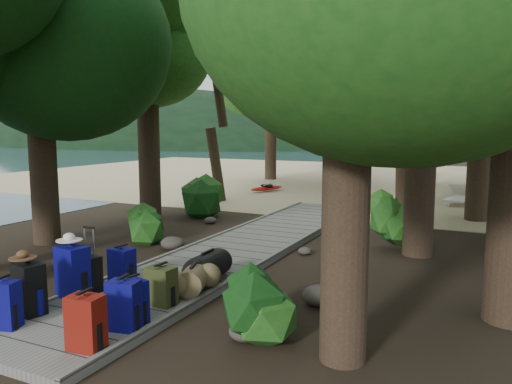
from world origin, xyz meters
The scene contains 45 objects.
ground centered at (0.00, 0.00, 0.00)m, with size 120.00×120.00×0.00m, color black.
sand_beach centered at (0.00, 16.00, 0.01)m, with size 40.00×22.00×0.02m, color tan.
water_bay centered at (-32.00, 25.00, 0.00)m, with size 50.00×60.00×0.02m, color #294A55.
distant_hill centered at (-40.00, 48.00, 0.00)m, with size 32.00×16.00×12.00m, color black.
boardwalk centered at (0.00, 1.00, 0.06)m, with size 2.00×12.00×0.12m, color slate.
backpack_left_a centered at (-0.67, -4.31, 0.45)m, with size 0.36×0.25×0.67m, color #0B056C, non-canonical shape.
backpack_left_b centered at (-0.79, -3.83, 0.51)m, with size 0.42×0.30×0.77m, color black, non-canonical shape.
backpack_left_c centered at (-0.76, -3.08, 0.55)m, with size 0.46×0.33×0.85m, color #0B056C, non-canonical shape.
backpack_left_d centered at (-0.65, -2.14, 0.42)m, with size 0.39×0.28×0.59m, color #0B056C, non-canonical shape.
backpack_right_a centered at (0.71, -4.33, 0.47)m, with size 0.39×0.28×0.70m, color maroon, non-canonical shape.
backpack_right_b centered at (0.72, -3.70, 0.46)m, with size 0.38×0.27×0.69m, color #0B056C, non-canonical shape.
backpack_right_c centered at (0.67, -3.48, 0.43)m, with size 0.37×0.26×0.63m, color #0B056C, non-canonical shape.
backpack_right_d centered at (0.61, -2.78, 0.42)m, with size 0.39×0.28×0.60m, color #343D1A, non-canonical shape.
duffel_right_khaki centered at (0.74, -2.15, 0.32)m, with size 0.40×0.61×0.40m, color brown, non-canonical shape.
duffel_right_black centered at (0.62, -1.52, 0.35)m, with size 0.46×0.73×0.46m, color black, non-canonical shape.
suitcase_on_boardwalk centered at (-0.72, -2.77, 0.40)m, with size 0.36×0.20×0.55m, color black, non-canonical shape.
lone_suitcase_on_sand centered at (0.43, 8.24, 0.36)m, with size 0.43×0.25×0.68m, color black, non-canonical shape.
hat_brown centered at (-0.83, -3.87, 0.95)m, with size 0.36×0.36×0.11m, color #51351E, non-canonical shape.
hat_white centered at (-0.80, -3.09, 1.03)m, with size 0.38×0.38×0.13m, color silver, non-canonical shape.
kayak centered at (-3.49, 9.88, 0.20)m, with size 0.77×3.54×0.35m, color #AC160E.
sun_lounger centered at (3.74, 9.51, 0.35)m, with size 0.65×2.02×0.65m, color silver, non-canonical shape.
tree_right_a centered at (3.33, -3.08, 3.76)m, with size 4.51×4.51×7.51m, color black, non-canonical shape.
tree_right_c centered at (3.43, 2.14, 4.34)m, with size 5.01×5.01×8.68m, color black, non-canonical shape.
tree_right_e centered at (4.40, 6.80, 4.66)m, with size 5.18×5.18×9.32m, color black, non-canonical shape.
tree_left_b centered at (-4.31, -0.40, 4.22)m, with size 4.69×4.69×8.44m, color black, non-canonical shape.
tree_left_c centered at (-4.19, 3.23, 4.43)m, with size 5.10×5.10×8.86m, color black, non-canonical shape.
tree_back_a centered at (-1.96, 14.66, 4.55)m, with size 5.26×5.26×9.10m, color black, non-canonical shape.
tree_back_b centered at (1.40, 15.90, 5.40)m, with size 6.05×6.05×10.81m, color black, non-canonical shape.
tree_back_c centered at (5.00, 15.23, 3.98)m, with size 4.43×4.43×7.97m, color black, non-canonical shape.
tree_back_d centered at (-5.29, 14.31, 4.08)m, with size 4.90×4.90×8.16m, color black, non-canonical shape.
palm_right_a centered at (2.54, 6.59, 3.78)m, with size 4.43×4.43×7.55m, color #173E11, non-canonical shape.
palm_right_c centered at (2.18, 12.39, 3.72)m, with size 4.68×4.68×7.44m, color #173E11, non-canonical shape.
palm_left_a centered at (-4.21, 6.84, 3.91)m, with size 4.91×4.91×7.81m, color #173E11, non-canonical shape.
rock_left_b centered at (-2.51, -1.66, 0.10)m, with size 0.38×0.34×0.21m, color #4C473F, non-canonical shape.
rock_left_c centered at (-1.38, 0.31, 0.14)m, with size 0.52×0.47×0.29m, color #4C473F, non-canonical shape.
rock_left_d centered at (-2.14, 3.17, 0.09)m, with size 0.33×0.30×0.18m, color #4C473F, non-canonical shape.
rock_right_a centered at (2.10, -3.11, 0.11)m, with size 0.41×0.37×0.23m, color #4C473F, non-canonical shape.
rock_right_b centered at (2.55, -1.53, 0.15)m, with size 0.55×0.50×0.30m, color #4C473F, non-canonical shape.
rock_right_c centered at (1.33, 1.16, 0.08)m, with size 0.28×0.25×0.16m, color #4C473F, non-canonical shape.
rock_right_d centered at (3.00, 3.54, 0.17)m, with size 0.61×0.54×0.33m, color #4C473F, non-canonical shape.
shrub_left_b centered at (-2.38, 0.51, 0.40)m, with size 0.90×0.90×0.81m, color #194B16, non-canonical shape.
shrub_left_c centered at (-3.07, 4.12, 0.57)m, with size 1.27×1.27×1.15m, color #194B16, non-canonical shape.
shrub_right_a centered at (2.18, -2.91, 0.42)m, with size 0.93×0.93×0.83m, color #194B16, non-canonical shape.
shrub_right_b centered at (2.95, 2.47, 0.50)m, with size 1.11×1.11×1.00m, color #194B16, non-canonical shape.
shrub_right_c centered at (1.88, 5.91, 0.41)m, with size 0.90×0.90×0.81m, color #194B16, non-canonical shape.
Camera 1 is at (4.77, -8.35, 2.64)m, focal length 35.00 mm.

